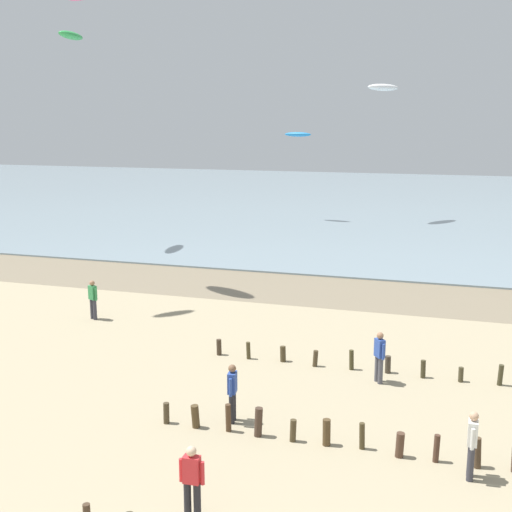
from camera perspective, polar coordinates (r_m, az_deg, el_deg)
The scene contains 12 objects.
wet_sand_strip at distance 32.24m, azimuth 9.37°, elevation -3.33°, with size 120.00×5.91×0.01m, color #84755B.
sea at distance 69.46m, azimuth 13.51°, elevation 4.69°, with size 160.00×70.00×0.10m, color #7F939E.
groyne_mid at distance 17.47m, azimuth 13.68°, elevation -15.90°, with size 13.92×0.35×0.83m.
groyne_far at distance 22.50m, azimuth 13.45°, elevation -9.53°, with size 13.43×0.34×0.71m.
person_nearest_camera at distance 16.70m, azimuth 18.49°, elevation -15.35°, with size 0.23×0.57×1.71m.
person_mid_beach at distance 21.54m, azimuth 10.81°, elevation -8.62°, with size 0.39×0.48×1.71m.
person_left_flank at distance 18.58m, azimuth -2.10°, elevation -11.82°, with size 0.26×0.57×1.71m.
person_right_flank at distance 14.54m, azimuth -5.66°, elevation -19.10°, with size 0.57×0.23×1.71m.
person_far_down_beach at distance 28.53m, azimuth -14.18°, elevation -3.65°, with size 0.52×0.36×1.71m.
kite_aloft_3 at distance 54.35m, azimuth 3.70°, elevation 10.64°, with size 2.31×0.74×0.37m, color #2384D1.
kite_aloft_4 at distance 44.74m, azimuth -16.00°, elevation 18.17°, with size 2.95×0.94×0.47m, color green.
kite_aloft_6 at distance 55.02m, azimuth 11.14°, elevation 14.37°, with size 3.47×1.11×0.56m, color white.
Camera 1 is at (3.82, -6.84, 8.40)m, focal length 45.40 mm.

